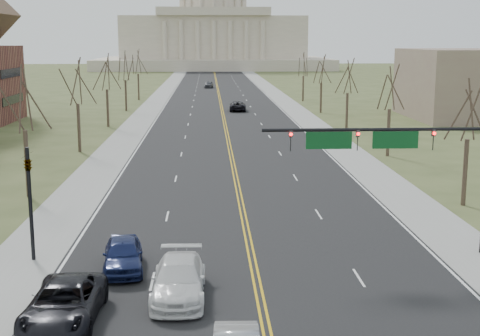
{
  "coord_description": "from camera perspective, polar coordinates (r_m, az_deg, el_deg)",
  "views": [
    {
      "loc": [
        -2.25,
        -20.55,
        11.42
      ],
      "look_at": [
        -0.17,
        22.95,
        3.0
      ],
      "focal_mm": 50.0,
      "sensor_mm": 36.0,
      "label": 1
    }
  ],
  "objects": [
    {
      "name": "road",
      "position": [
        131.06,
        -1.74,
        5.94
      ],
      "size": [
        20.0,
        380.0,
        0.01
      ],
      "primitive_type": "cube",
      "color": "black",
      "rests_on": "ground"
    },
    {
      "name": "car_sb_outer_second",
      "position": [
        34.18,
        -9.95,
        -7.28
      ],
      "size": [
        2.42,
        4.97,
        1.63
      ],
      "primitive_type": "imported",
      "rotation": [
        0.0,
        0.0,
        0.1
      ],
      "color": "#172150",
      "rests_on": "road"
    },
    {
      "name": "tree_l_2",
      "position": [
        89.64,
        -11.33,
        7.87
      ],
      "size": [
        3.96,
        3.96,
        9.0
      ],
      "color": "#3D2D24",
      "rests_on": "ground"
    },
    {
      "name": "center_line",
      "position": [
        131.06,
        -1.74,
        5.94
      ],
      "size": [
        0.42,
        380.0,
        0.01
      ],
      "primitive_type": "cube",
      "color": "gold",
      "rests_on": "road"
    },
    {
      "name": "car_sb_outer_lead",
      "position": [
        28.59,
        -14.8,
        -11.13
      ],
      "size": [
        2.88,
        6.09,
        1.68
      ],
      "primitive_type": "imported",
      "rotation": [
        0.0,
        0.0,
        -0.02
      ],
      "color": "black",
      "rests_on": "road"
    },
    {
      "name": "sidewalk_left",
      "position": [
        131.4,
        -7.01,
        5.88
      ],
      "size": [
        4.0,
        380.0,
        0.03
      ],
      "primitive_type": "cube",
      "color": "gray",
      "rests_on": "ground"
    },
    {
      "name": "tree_l_0",
      "position": [
        50.52,
        -18.01,
        5.32
      ],
      "size": [
        3.96,
        3.96,
        9.0
      ],
      "color": "#3D2D24",
      "rests_on": "ground"
    },
    {
      "name": "capitol",
      "position": [
        270.48,
        -2.3,
        11.52
      ],
      "size": [
        90.0,
        60.0,
        50.0
      ],
      "color": "beige",
      "rests_on": "ground"
    },
    {
      "name": "tree_r_0",
      "position": [
        48.2,
        18.96,
        4.55
      ],
      "size": [
        3.74,
        3.74,
        8.5
      ],
      "color": "#3D2D24",
      "rests_on": "ground"
    },
    {
      "name": "sidewalk_right",
      "position": [
        131.81,
        3.51,
        5.96
      ],
      "size": [
        4.0,
        380.0,
        0.03
      ],
      "primitive_type": "cube",
      "color": "gray",
      "rests_on": "ground"
    },
    {
      "name": "car_far_sb",
      "position": [
        160.49,
        -2.68,
        7.14
      ],
      "size": [
        2.31,
        4.93,
        1.63
      ],
      "primitive_type": "imported",
      "rotation": [
        0.0,
        0.0,
        -0.08
      ],
      "color": "#56585F",
      "rests_on": "road"
    },
    {
      "name": "tree_l_1",
      "position": [
        69.96,
        -13.75,
        6.96
      ],
      "size": [
        3.96,
        3.96,
        9.0
      ],
      "color": "#3D2D24",
      "rests_on": "ground"
    },
    {
      "name": "tree_r_2",
      "position": [
        86.52,
        9.19,
        7.58
      ],
      "size": [
        3.74,
        3.74,
        8.5
      ],
      "color": "#3D2D24",
      "rests_on": "ground"
    },
    {
      "name": "edge_line_left",
      "position": [
        131.26,
        -6.05,
        5.9
      ],
      "size": [
        0.15,
        380.0,
        0.01
      ],
      "primitive_type": "cube",
      "color": "silver",
      "rests_on": "road"
    },
    {
      "name": "signal_left",
      "position": [
        36.11,
        -17.52,
        -1.89
      ],
      "size": [
        0.32,
        0.36,
        6.0
      ],
      "color": "black",
      "rests_on": "ground"
    },
    {
      "name": "tree_l_4",
      "position": [
        129.3,
        -8.71,
        8.83
      ],
      "size": [
        3.96,
        3.96,
        9.0
      ],
      "color": "#3D2D24",
      "rests_on": "ground"
    },
    {
      "name": "cross_road",
      "position": [
        28.98,
        1.98,
        -12.26
      ],
      "size": [
        120.0,
        14.0,
        0.01
      ],
      "primitive_type": "cube",
      "color": "black",
      "rests_on": "ground"
    },
    {
      "name": "edge_line_right",
      "position": [
        131.59,
        2.55,
        5.96
      ],
      "size": [
        0.15,
        380.0,
        0.01
      ],
      "primitive_type": "cube",
      "color": "silver",
      "rests_on": "road"
    },
    {
      "name": "car_far_nb",
      "position": [
        108.41,
        -0.2,
        5.31
      ],
      "size": [
        2.83,
        5.71,
        1.55
      ],
      "primitive_type": "imported",
      "rotation": [
        0.0,
        0.0,
        3.1
      ],
      "color": "black",
      "rests_on": "road"
    },
    {
      "name": "tree_r_3",
      "position": [
        106.15,
        6.97,
        8.23
      ],
      "size": [
        3.74,
        3.74,
        8.5
      ],
      "color": "#3D2D24",
      "rests_on": "ground"
    },
    {
      "name": "tree_r_1",
      "position": [
        67.12,
        12.7,
        6.52
      ],
      "size": [
        3.74,
        3.74,
        8.5
      ],
      "color": "#3D2D24",
      "rests_on": "ground"
    },
    {
      "name": "tree_l_3",
      "position": [
        109.44,
        -9.79,
        8.44
      ],
      "size": [
        3.96,
        3.96,
        9.0
      ],
      "color": "#3D2D24",
      "rests_on": "ground"
    },
    {
      "name": "car_sb_inner_second",
      "position": [
        30.4,
        -5.24,
        -9.45
      ],
      "size": [
        2.39,
        5.79,
        1.67
      ],
      "primitive_type": "imported",
      "rotation": [
        0.0,
        0.0,
        -0.01
      ],
      "color": "white",
      "rests_on": "road"
    },
    {
      "name": "tree_r_4",
      "position": [
        125.9,
        5.44,
        8.68
      ],
      "size": [
        3.74,
        3.74,
        8.5
      ],
      "color": "#3D2D24",
      "rests_on": "ground"
    },
    {
      "name": "signal_mast",
      "position": [
        35.85,
        13.0,
        1.58
      ],
      "size": [
        12.12,
        0.44,
        7.2
      ],
      "color": "black",
      "rests_on": "ground"
    }
  ]
}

